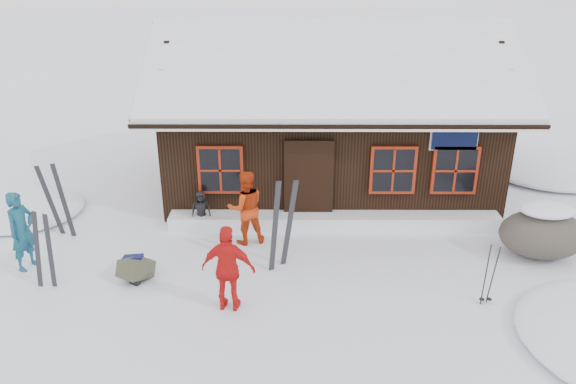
% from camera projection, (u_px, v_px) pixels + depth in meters
% --- Properties ---
extents(ground, '(120.00, 120.00, 0.00)m').
position_uv_depth(ground, '(265.00, 279.00, 10.96)').
color(ground, white).
rests_on(ground, ground).
extents(mountain_hut, '(8.90, 6.09, 4.42)m').
position_uv_depth(mountain_hut, '(329.00, 128.00, 14.92)').
color(mountain_hut, black).
rests_on(mountain_hut, ground).
extents(snow_drift, '(7.60, 0.60, 0.35)m').
position_uv_depth(snow_drift, '(334.00, 220.00, 12.96)').
color(snow_drift, white).
rests_on(snow_drift, ground).
extents(snow_mounds, '(20.60, 13.20, 0.48)m').
position_uv_depth(snow_mounds, '(342.00, 235.00, 12.67)').
color(snow_mounds, white).
rests_on(snow_mounds, ground).
extents(skier_teal, '(0.58, 0.70, 1.64)m').
position_uv_depth(skier_teal, '(22.00, 231.00, 11.04)').
color(skier_teal, navy).
rests_on(skier_teal, ground).
extents(skier_orange_left, '(0.95, 0.83, 1.66)m').
position_uv_depth(skier_orange_left, '(246.00, 208.00, 12.04)').
color(skier_orange_left, '#BB300D').
rests_on(skier_orange_left, ground).
extents(skier_orange_right, '(1.00, 0.53, 1.62)m').
position_uv_depth(skier_orange_right, '(228.00, 269.00, 9.74)').
color(skier_orange_right, red).
rests_on(skier_orange_right, ground).
extents(skier_crouched, '(0.47, 0.32, 0.92)m').
position_uv_depth(skier_crouched, '(201.00, 210.00, 12.81)').
color(skier_crouched, black).
rests_on(skier_crouched, ground).
extents(boulder, '(1.78, 1.33, 1.04)m').
position_uv_depth(boulder, '(543.00, 232.00, 11.62)').
color(boulder, '#544C43').
rests_on(boulder, ground).
extents(ski_pair_left, '(0.47, 0.16, 1.61)m').
position_uv_depth(ski_pair_left, '(44.00, 252.00, 10.41)').
color(ski_pair_left, black).
rests_on(ski_pair_left, ground).
extents(ski_pair_mid, '(0.66, 0.18, 1.74)m').
position_uv_depth(ski_pair_mid, '(57.00, 201.00, 12.35)').
color(ski_pair_mid, black).
rests_on(ski_pair_mid, ground).
extents(ski_pair_right, '(0.60, 0.31, 1.90)m').
position_uv_depth(ski_pair_right, '(282.00, 226.00, 11.07)').
color(ski_pair_right, black).
rests_on(ski_pair_right, ground).
extents(ski_poles, '(0.22, 0.11, 1.22)m').
position_uv_depth(ski_poles, '(489.00, 276.00, 9.98)').
color(ski_poles, black).
rests_on(ski_poles, ground).
extents(backpack_blue, '(0.46, 0.56, 0.27)m').
position_uv_depth(backpack_blue, '(133.00, 266.00, 11.13)').
color(backpack_blue, '#0F1343').
rests_on(backpack_blue, ground).
extents(backpack_olive, '(0.68, 0.74, 0.33)m').
position_uv_depth(backpack_olive, '(136.00, 272.00, 10.87)').
color(backpack_olive, '#3F412E').
rests_on(backpack_olive, ground).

